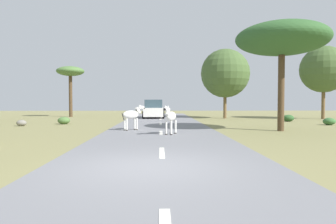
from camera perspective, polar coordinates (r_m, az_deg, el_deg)
The scene contains 14 objects.
ground_plane at distance 7.69m, azimuth -3.83°, elevation -10.43°, with size 90.00×90.00×0.00m, color olive.
road at distance 7.68m, azimuth -1.02°, elevation -10.25°, with size 6.00×64.00×0.05m, color slate.
lane_markings at distance 6.70m, azimuth -0.93°, elevation -11.84°, with size 0.16×56.00×0.01m.
zebra_0 at distance 14.79m, azimuth 0.45°, elevation -0.91°, with size 0.78×1.43×1.42m.
zebra_2 at distance 17.11m, azimuth -6.71°, elevation -0.55°, with size 1.32×1.02×1.41m.
car_0 at distance 29.41m, azimuth -2.71°, elevation 0.47°, with size 2.04×4.35×1.74m.
tree_0 at distance 31.82m, azimuth 27.03°, elevation 7.07°, with size 4.27×4.27×6.72m.
tree_1 at distance 29.99m, azimuth 10.59°, elevation 7.08°, with size 4.65×4.65×6.64m.
tree_3 at distance 33.86m, azimuth -17.72°, elevation 6.98°, with size 2.85×2.85×5.29m.
tree_6 at distance 18.38m, azimuth 20.43°, elevation 12.53°, with size 5.04×5.04×5.96m.
bush_0 at distance 23.27m, azimuth -18.82°, elevation -1.50°, with size 0.88×0.79×0.53m, color #4C7038.
bush_1 at distance 23.94m, azimuth 27.82°, elevation -1.56°, with size 0.84×0.75×0.50m, color #386633.
bush_2 at distance 26.71m, azimuth 21.48°, elevation -1.07°, with size 0.91×0.82×0.55m, color #2D5628.
rock_0 at distance 22.58m, azimuth -25.62°, elevation -1.85°, with size 0.65×0.51×0.41m, color gray.
Camera 1 is at (0.30, -7.51, 1.66)m, focal length 32.74 mm.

